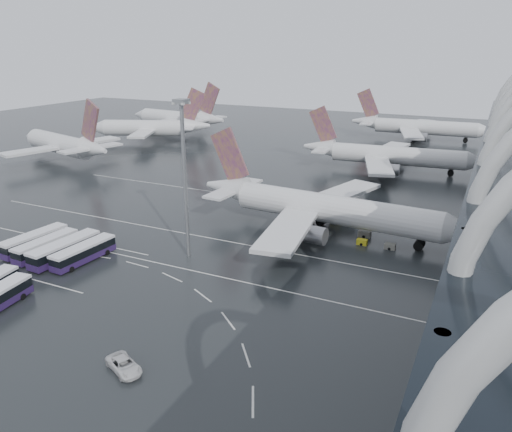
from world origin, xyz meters
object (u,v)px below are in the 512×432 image
at_px(bus_row_near_b, 46,246).
at_px(gse_cart_belly_b, 365,234).
at_px(gse_cart_belly_a, 362,242).
at_px(gse_cart_belly_d, 390,246).
at_px(van_curve_a, 124,365).
at_px(floodlight_mast, 184,161).
at_px(airliner_gate_b, 388,156).
at_px(jet_remote_far, 178,119).
at_px(jet_remote_mid, 152,128).
at_px(airliner_gate_c, 418,127).
at_px(bus_row_near_c, 65,249).
at_px(bus_row_near_d, 84,252).
at_px(airliner_main, 321,208).
at_px(bus_row_near_a, 34,241).
at_px(jet_remote_west, 64,145).
at_px(gse_cart_belly_e, 335,220).

height_order(bus_row_near_b, gse_cart_belly_b, bus_row_near_b).
height_order(gse_cart_belly_a, gse_cart_belly_d, gse_cart_belly_d).
distance_m(van_curve_a, gse_cart_belly_a, 52.12).
height_order(floodlight_mast, gse_cart_belly_d, floodlight_mast).
bearing_deg(van_curve_a, bus_row_near_b, 83.64).
height_order(airliner_gate_b, jet_remote_far, jet_remote_far).
relative_size(jet_remote_mid, gse_cart_belly_d, 22.85).
bearing_deg(airliner_gate_c, bus_row_near_c, -106.95).
bearing_deg(gse_cart_belly_b, van_curve_a, -105.03).
bearing_deg(bus_row_near_d, floodlight_mast, -52.80).
height_order(airliner_main, bus_row_near_a, airliner_main).
bearing_deg(gse_cart_belly_d, gse_cart_belly_b, 145.12).
bearing_deg(van_curve_a, floodlight_mast, 44.49).
height_order(jet_remote_far, gse_cart_belly_a, jet_remote_far).
relative_size(airliner_main, jet_remote_mid, 1.26).
distance_m(bus_row_near_a, gse_cart_belly_a, 60.68).
bearing_deg(bus_row_near_b, jet_remote_west, 46.12).
bearing_deg(jet_remote_mid, jet_remote_far, -103.94).
relative_size(airliner_gate_b, jet_remote_far, 1.07).
xyz_separation_m(airliner_main, airliner_gate_b, (1.27, 56.55, -0.25)).
distance_m(van_curve_a, gse_cart_belly_b, 55.89).
xyz_separation_m(bus_row_near_b, van_curve_a, (34.67, -20.47, -0.93)).
bearing_deg(van_curve_a, bus_row_near_a, 85.24).
height_order(bus_row_near_a, gse_cart_belly_a, bus_row_near_a).
bearing_deg(bus_row_near_b, bus_row_near_c, -86.25).
bearing_deg(gse_cart_belly_e, gse_cart_belly_a, -49.88).
distance_m(airliner_gate_c, bus_row_near_c, 150.43).
relative_size(jet_remote_far, bus_row_near_b, 3.91).
xyz_separation_m(airliner_gate_c, jet_remote_far, (-94.66, -25.44, 0.76)).
xyz_separation_m(gse_cart_belly_b, gse_cart_belly_d, (5.71, -3.98, -0.10)).
bearing_deg(jet_remote_west, gse_cart_belly_a, -179.68).
height_order(jet_remote_far, bus_row_near_b, jet_remote_far).
bearing_deg(floodlight_mast, jet_remote_west, 148.93).
xyz_separation_m(airliner_gate_c, gse_cart_belly_e, (0.08, -106.69, -4.18)).
height_order(jet_remote_far, floodlight_mast, floodlight_mast).
bearing_deg(bus_row_near_a, gse_cart_belly_d, -59.34).
distance_m(jet_remote_mid, bus_row_near_c, 110.85).
bearing_deg(bus_row_near_a, floodlight_mast, -65.19).
height_order(airliner_gate_c, gse_cart_belly_a, airliner_gate_c).
relative_size(jet_remote_far, bus_row_near_a, 3.77).
height_order(bus_row_near_a, bus_row_near_b, bus_row_near_a).
relative_size(airliner_gate_c, gse_cart_belly_a, 27.63).
bearing_deg(airliner_gate_c, airliner_main, -93.30).
xyz_separation_m(jet_remote_west, gse_cart_belly_b, (102.50, -23.29, -4.78)).
bearing_deg(bus_row_near_b, gse_cart_belly_a, -56.43).
bearing_deg(bus_row_near_b, bus_row_near_a, 80.88).
distance_m(jet_remote_mid, van_curve_a, 144.42).
xyz_separation_m(jet_remote_far, gse_cart_belly_e, (94.74, -81.25, -4.94)).
relative_size(bus_row_near_a, bus_row_near_b, 1.04).
bearing_deg(bus_row_near_d, gse_cart_belly_e, -37.50).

